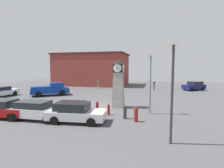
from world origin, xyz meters
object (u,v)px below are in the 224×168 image
Objects in this scene: bollard_end_row at (97,107)px; street_lamp_far_side at (172,84)px; car_by_building at (75,112)px; bench at (57,86)px; car_silver_hatch at (1,91)px; street_lamp_near_road at (150,78)px; pedestrian_near_bench at (98,84)px; bollard_mid_row at (125,112)px; pickup_truck at (50,89)px; pedestrian_crossing_lot at (154,84)px; clock_tower at (118,85)px; bollard_near_tower at (136,114)px; car_navy_sedan at (4,109)px; car_near_tower at (36,110)px; car_far_lot at (194,86)px; bollard_far_row at (109,109)px.

bollard_end_row is 0.18× the size of street_lamp_far_side.
car_by_building reaches higher than bench.
street_lamp_near_road reaches higher than car_silver_hatch.
bollard_end_row is 0.61× the size of bench.
car_silver_hatch is at bearing -107.33° from bench.
street_lamp_near_road reaches higher than pedestrian_near_bench.
bollard_mid_row is at bearing -26.52° from bollard_end_row.
car_by_building reaches higher than bollard_mid_row.
pedestrian_near_bench is at bearing 108.67° from bollard_end_row.
bench is at bearing 134.39° from street_lamp_far_side.
bollard_mid_row is 19.90m from pedestrian_near_bench.
street_lamp_near_road reaches higher than pickup_truck.
bollard_end_row is 3.21m from car_by_building.
pedestrian_near_bench is at bearing 115.14° from bollard_mid_row.
bollard_mid_row is 19.72m from pedestrian_crossing_lot.
street_lamp_far_side reaches higher than bench.
car_by_building is 14.02m from pickup_truck.
bollard_mid_row is at bearing -70.19° from clock_tower.
bollard_near_tower is at bearing -62.04° from clock_tower.
car_navy_sedan is 2.37× the size of pedestrian_crossing_lot.
pedestrian_crossing_lot reaches higher than car_near_tower.
car_by_building is (-2.10, -5.57, -1.51)m from clock_tower.
car_navy_sedan is 0.74× the size of pickup_truck.
bollard_end_row is at bearing -122.04° from car_far_lot.
street_lamp_far_side is at bearing -45.61° from bench.
bench is at bearing 132.58° from bollard_end_row.
car_by_building is 0.85× the size of street_lamp_near_road.
pickup_truck is (-21.67, -11.44, 0.12)m from car_far_lot.
car_navy_sedan is 24.69m from pedestrian_crossing_lot.
pedestrian_crossing_lot is at bearing 89.71° from street_lamp_near_road.
pedestrian_crossing_lot is (1.01, 20.16, 0.41)m from bollard_near_tower.
bench is 0.31× the size of street_lamp_near_road.
car_by_building is (-0.65, -3.13, 0.26)m from bollard_end_row.
bollard_mid_row reaches higher than bollard_far_row.
clock_tower reaches higher than bollard_end_row.
bollard_near_tower is 1.03× the size of bollard_mid_row.
car_far_lot is at bearing 68.74° from street_lamp_near_road.
street_lamp_near_road reaches higher than pedestrian_crossing_lot.
pickup_truck is at bearing 145.55° from bollard_near_tower.
bollard_end_row is at bearing -104.79° from pedestrian_crossing_lot.
car_silver_hatch is 0.81× the size of street_lamp_far_side.
car_far_lot is at bearing 57.96° from bollard_end_row.
street_lamp_near_road is at bearing 70.50° from bollard_near_tower.
pedestrian_near_bench reaches higher than car_silver_hatch.
clock_tower is 2.76× the size of pedestrian_crossing_lot.
clock_tower reaches higher than pickup_truck.
bollard_mid_row is 3.18m from bollard_end_row.
bench is at bearing 114.61° from pickup_truck.
bollard_near_tower is 16.57m from pickup_truck.
pickup_truck reaches higher than car_silver_hatch.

